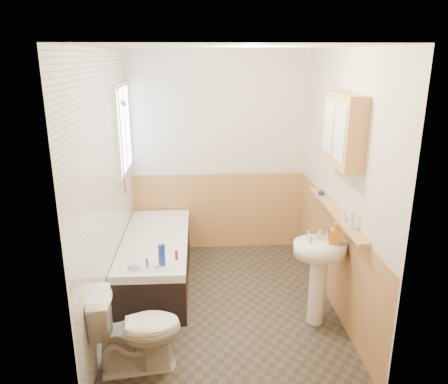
{
  "coord_description": "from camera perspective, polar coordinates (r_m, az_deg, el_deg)",
  "views": [
    {
      "loc": [
        -0.25,
        -3.93,
        2.44
      ],
      "look_at": [
        0.0,
        0.15,
        1.15
      ],
      "focal_mm": 35.0,
      "sensor_mm": 36.0,
      "label": 1
    }
  ],
  "objects": [
    {
      "name": "floor",
      "position": [
        4.63,
        0.12,
        -14.29
      ],
      "size": [
        2.8,
        2.8,
        0.0
      ],
      "primitive_type": "plane",
      "color": "#2E2820",
      "rests_on": "ground"
    },
    {
      "name": "ceiling",
      "position": [
        3.94,
        0.14,
        18.41
      ],
      "size": [
        2.8,
        2.8,
        0.0
      ],
      "primitive_type": "plane",
      "rotation": [
        3.14,
        0.0,
        0.0
      ],
      "color": "white",
      "rests_on": "ground"
    },
    {
      "name": "wall_back",
      "position": [
        5.47,
        -0.8,
        4.96
      ],
      "size": [
        2.2,
        0.02,
        2.5
      ],
      "primitive_type": "cube",
      "color": "beige",
      "rests_on": "ground"
    },
    {
      "name": "wall_front",
      "position": [
        2.79,
        1.94,
        -7.65
      ],
      "size": [
        2.2,
        0.02,
        2.5
      ],
      "primitive_type": "cube",
      "color": "beige",
      "rests_on": "ground"
    },
    {
      "name": "wall_left",
      "position": [
        4.19,
        -15.2,
        0.42
      ],
      "size": [
        0.02,
        2.8,
        2.5
      ],
      "primitive_type": "cube",
      "color": "beige",
      "rests_on": "ground"
    },
    {
      "name": "wall_right",
      "position": [
        4.32,
        14.98,
        0.94
      ],
      "size": [
        0.02,
        2.8,
        2.5
      ],
      "primitive_type": "cube",
      "color": "beige",
      "rests_on": "ground"
    },
    {
      "name": "wainscot_right",
      "position": [
        4.58,
        13.98,
        -8.1
      ],
      "size": [
        0.01,
        2.8,
        1.0
      ],
      "primitive_type": "cube",
      "color": "tan",
      "rests_on": "wall_right"
    },
    {
      "name": "wainscot_front",
      "position": [
        3.2,
        1.76,
        -19.72
      ],
      "size": [
        2.2,
        0.01,
        1.0
      ],
      "primitive_type": "cube",
      "color": "tan",
      "rests_on": "wall_front"
    },
    {
      "name": "wainscot_back",
      "position": [
        5.66,
        -0.75,
        -2.52
      ],
      "size": [
        2.2,
        0.01,
        1.0
      ],
      "primitive_type": "cube",
      "color": "tan",
      "rests_on": "wall_back"
    },
    {
      "name": "tile_cladding_left",
      "position": [
        4.19,
        -14.9,
        0.42
      ],
      "size": [
        0.01,
        2.8,
        2.5
      ],
      "primitive_type": "cube",
      "color": "white",
      "rests_on": "wall_left"
    },
    {
      "name": "tile_return_back",
      "position": [
        5.38,
        -8.66,
        9.95
      ],
      "size": [
        0.75,
        0.01,
        1.5
      ],
      "primitive_type": "cube",
      "color": "white",
      "rests_on": "wall_back"
    },
    {
      "name": "window",
      "position": [
        5.01,
        -12.92,
        8.01
      ],
      "size": [
        0.03,
        0.79,
        0.99
      ],
      "color": "white",
      "rests_on": "wall_left"
    },
    {
      "name": "bathtub",
      "position": [
        4.93,
        -8.83,
        -8.65
      ],
      "size": [
        0.7,
        1.74,
        0.68
      ],
      "color": "black",
      "rests_on": "floor"
    },
    {
      "name": "shower_riser",
      "position": [
        4.69,
        -13.23,
        7.78
      ],
      "size": [
        0.1,
        0.08,
        1.17
      ],
      "color": "silver",
      "rests_on": "wall_left"
    },
    {
      "name": "toilet",
      "position": [
        3.7,
        -11.34,
        -17.25
      ],
      "size": [
        0.76,
        0.49,
        0.7
      ],
      "primitive_type": "imported",
      "rotation": [
        0.0,
        0.0,
        1.71
      ],
      "color": "white",
      "rests_on": "floor"
    },
    {
      "name": "sink",
      "position": [
        4.15,
        12.26,
        -9.4
      ],
      "size": [
        0.48,
        0.39,
        0.93
      ],
      "rotation": [
        0.0,
        0.0,
        0.22
      ],
      "color": "white",
      "rests_on": "floor"
    },
    {
      "name": "pine_shelf",
      "position": [
        4.27,
        14.3,
        -2.57
      ],
      "size": [
        0.1,
        1.54,
        0.03
      ],
      "primitive_type": "cube",
      "color": "tan",
      "rests_on": "wall_right"
    },
    {
      "name": "medicine_cabinet",
      "position": [
        3.95,
        15.33,
        7.88
      ],
      "size": [
        0.17,
        0.68,
        0.62
      ],
      "color": "tan",
      "rests_on": "wall_right"
    },
    {
      "name": "foam_can",
      "position": [
        3.84,
        16.36,
        -3.52
      ],
      "size": [
        0.05,
        0.05,
        0.16
      ],
      "primitive_type": "cylinder",
      "rotation": [
        0.0,
        0.0,
        -0.11
      ],
      "color": "silver",
      "rests_on": "pine_shelf"
    },
    {
      "name": "green_bottle",
      "position": [
        4.0,
        15.54,
        -2.27
      ],
      "size": [
        0.05,
        0.05,
        0.2
      ],
      "primitive_type": "cone",
      "rotation": [
        0.0,
        0.0,
        -0.36
      ],
      "color": "silver",
      "rests_on": "pine_shelf"
    },
    {
      "name": "black_jar",
      "position": [
        4.7,
        12.59,
        -0.12
      ],
      "size": [
        0.07,
        0.07,
        0.04
      ],
      "primitive_type": "cylinder",
      "rotation": [
        0.0,
        0.0,
        -0.11
      ],
      "color": "navy",
      "rests_on": "pine_shelf"
    },
    {
      "name": "soap_bottle",
      "position": [
        4.04,
        14.21,
        -5.93
      ],
      "size": [
        0.15,
        0.22,
        0.09
      ],
      "primitive_type": "imported",
      "rotation": [
        0.0,
        0.0,
        -0.34
      ],
      "color": "orange",
      "rests_on": "sink"
    },
    {
      "name": "clear_bottle",
      "position": [
        3.98,
        11.21,
        -6.08
      ],
      "size": [
        0.04,
        0.04,
        0.09
      ],
      "primitive_type": "cylinder",
      "rotation": [
        0.0,
        0.0,
        -0.19
      ],
      "color": "silver",
      "rests_on": "sink"
    },
    {
      "name": "blue_gel",
      "position": [
        4.16,
        -8.15,
        -8.18
      ],
      "size": [
        0.07,
        0.06,
        0.22
      ],
      "primitive_type": "cube",
      "rotation": [
        0.0,
        0.0,
        0.38
      ],
      "color": "#19339E",
      "rests_on": "bathtub"
    },
    {
      "name": "cream_jar",
      "position": [
        4.2,
        -11.9,
        -9.44
      ],
      "size": [
        0.1,
        0.1,
        0.05
      ],
      "primitive_type": "cylinder",
      "rotation": [
        0.0,
        0.0,
        0.37
      ],
      "color": "silver",
      "rests_on": "bathtub"
    },
    {
      "name": "orange_bottle",
      "position": [
        4.3,
        -6.23,
        -8.18
      ],
      "size": [
        0.04,
        0.04,
        0.09
      ],
      "primitive_type": "cylinder",
      "rotation": [
        0.0,
        0.0,
        -0.23
      ],
      "color": "maroon",
      "rests_on": "bathtub"
    }
  ]
}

